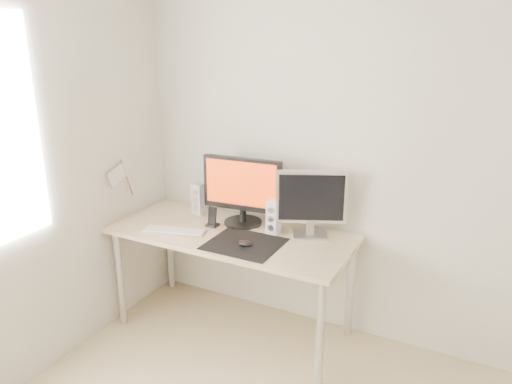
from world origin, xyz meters
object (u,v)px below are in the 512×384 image
(mouse, at_px, (245,243))
(speaker_left, at_px, (199,199))
(speaker_right, at_px, (273,217))
(keyboard, at_px, (174,231))
(desk, at_px, (232,243))
(main_monitor, at_px, (242,189))
(second_monitor, at_px, (311,201))
(phone_dock, at_px, (212,220))

(mouse, xyz_separation_m, speaker_left, (-0.57, 0.35, 0.09))
(mouse, distance_m, speaker_right, 0.29)
(speaker_left, bearing_deg, keyboard, -82.68)
(desk, xyz_separation_m, main_monitor, (-0.01, 0.16, 0.33))
(desk, bearing_deg, speaker_left, 153.11)
(keyboard, bearing_deg, second_monitor, 23.24)
(speaker_left, bearing_deg, phone_dock, -37.10)
(main_monitor, height_order, speaker_left, main_monitor)
(mouse, height_order, desk, mouse)
(desk, bearing_deg, keyboard, -153.22)
(mouse, relative_size, main_monitor, 0.18)
(main_monitor, relative_size, speaker_left, 2.44)
(main_monitor, xyz_separation_m, second_monitor, (0.48, 0.02, -0.01))
(second_monitor, bearing_deg, speaker_left, 179.07)
(second_monitor, relative_size, speaker_left, 1.92)
(desk, distance_m, second_monitor, 0.60)
(main_monitor, height_order, keyboard, main_monitor)
(main_monitor, xyz_separation_m, phone_dock, (-0.16, -0.13, -0.21))
(main_monitor, bearing_deg, speaker_right, -10.66)
(desk, distance_m, speaker_left, 0.47)
(second_monitor, height_order, keyboard, second_monitor)
(speaker_right, bearing_deg, mouse, -103.58)
(keyboard, bearing_deg, mouse, 1.36)
(phone_dock, bearing_deg, mouse, -28.12)
(speaker_left, xyz_separation_m, keyboard, (0.05, -0.36, -0.11))
(second_monitor, bearing_deg, speaker_right, -163.18)
(second_monitor, xyz_separation_m, phone_dock, (-0.65, -0.15, -0.20))
(keyboard, distance_m, phone_dock, 0.27)
(speaker_left, relative_size, keyboard, 0.52)
(mouse, height_order, phone_dock, phone_dock)
(second_monitor, bearing_deg, main_monitor, -177.50)
(speaker_left, distance_m, speaker_right, 0.64)
(desk, bearing_deg, mouse, -40.38)
(speaker_left, height_order, keyboard, speaker_left)
(mouse, height_order, main_monitor, main_monitor)
(phone_dock, bearing_deg, second_monitor, 13.06)
(mouse, bearing_deg, desk, 139.62)
(desk, xyz_separation_m, speaker_left, (-0.38, 0.19, 0.19))
(mouse, bearing_deg, phone_dock, 151.88)
(mouse, distance_m, speaker_left, 0.68)
(desk, xyz_separation_m, speaker_right, (0.25, 0.11, 0.19))
(desk, bearing_deg, speaker_right, 23.96)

